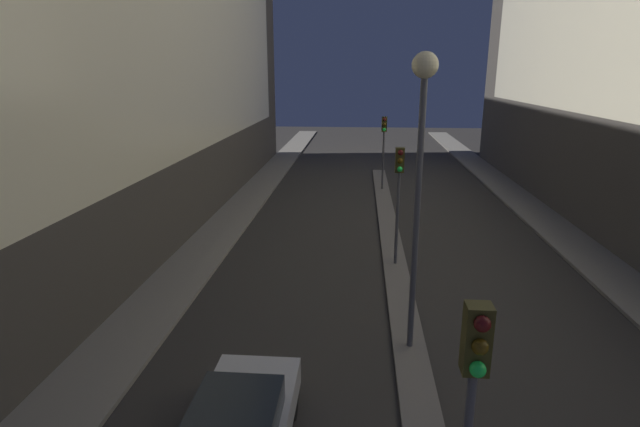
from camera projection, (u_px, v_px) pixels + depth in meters
name	position (u px, v px, depth m)	size (l,w,h in m)	color
median_strip	(393.00, 252.00, 20.44)	(0.89, 34.78, 0.11)	#66605B
traffic_light_near	(472.00, 393.00, 6.17)	(0.32, 0.42, 4.44)	#4C4C51
traffic_light_mid	(399.00, 180.00, 18.20)	(0.32, 0.42, 4.44)	#4C4C51
traffic_light_far	(384.00, 136.00, 30.28)	(0.32, 0.42, 4.44)	#4C4C51
street_lamp	(421.00, 135.00, 11.86)	(0.62, 0.62, 7.54)	#4C4C51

